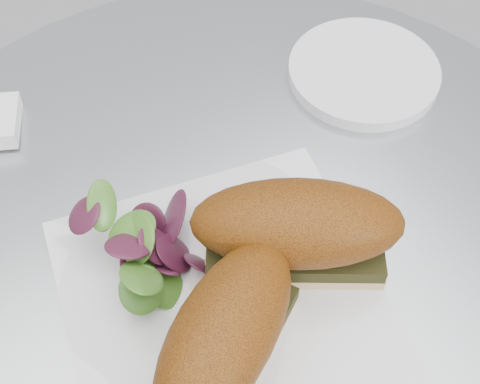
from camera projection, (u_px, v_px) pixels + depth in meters
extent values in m
cylinder|color=#B3B6BB|center=(241.00, 246.00, 0.58)|extent=(0.70, 0.70, 0.02)
cube|color=white|center=(225.00, 305.00, 0.52)|extent=(0.28, 0.28, 0.02)
cube|color=beige|center=(226.00, 357.00, 0.48)|extent=(0.14, 0.12, 0.01)
cube|color=black|center=(226.00, 350.00, 0.47)|extent=(0.14, 0.12, 0.01)
ellipsoid|color=#6B390A|center=(225.00, 332.00, 0.45)|extent=(0.17, 0.14, 0.06)
cube|color=beige|center=(293.00, 254.00, 0.53)|extent=(0.15, 0.12, 0.01)
cube|color=black|center=(294.00, 245.00, 0.52)|extent=(0.15, 0.12, 0.01)
ellipsoid|color=#6B390A|center=(297.00, 223.00, 0.50)|extent=(0.18, 0.15, 0.06)
cylinder|color=white|center=(364.00, 72.00, 0.68)|extent=(0.15, 0.15, 0.01)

